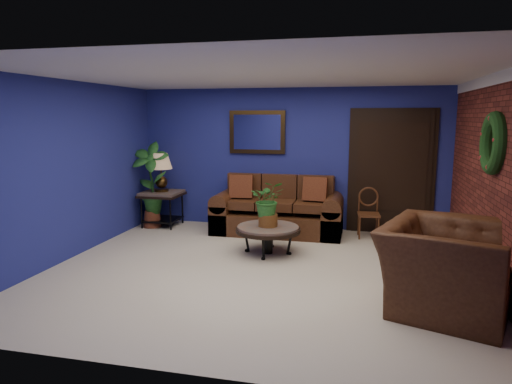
% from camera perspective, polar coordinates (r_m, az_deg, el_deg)
% --- Properties ---
extents(floor, '(5.50, 5.50, 0.00)m').
position_cam_1_polar(floor, '(6.06, 0.46, -9.83)').
color(floor, beige).
rests_on(floor, ground).
extents(wall_back, '(5.50, 0.04, 2.50)m').
position_cam_1_polar(wall_back, '(8.21, 4.30, 4.17)').
color(wall_back, navy).
rests_on(wall_back, ground).
extents(wall_left, '(0.04, 5.00, 2.50)m').
position_cam_1_polar(wall_left, '(6.91, -22.41, 2.50)').
color(wall_left, navy).
rests_on(wall_left, ground).
extents(wall_right_brick, '(0.04, 5.00, 2.50)m').
position_cam_1_polar(wall_right_brick, '(5.83, 27.90, 0.96)').
color(wall_right_brick, maroon).
rests_on(wall_right_brick, ground).
extents(ceiling, '(5.50, 5.00, 0.02)m').
position_cam_1_polar(ceiling, '(5.74, 0.50, 14.44)').
color(ceiling, white).
rests_on(ceiling, wall_back).
extents(crown_molding, '(0.03, 5.00, 0.14)m').
position_cam_1_polar(crown_molding, '(5.79, 28.52, 12.60)').
color(crown_molding, white).
rests_on(crown_molding, wall_right_brick).
extents(wall_mirror, '(1.02, 0.06, 0.77)m').
position_cam_1_polar(wall_mirror, '(8.26, 0.14, 7.49)').
color(wall_mirror, '#452F14').
rests_on(wall_mirror, wall_back).
extents(closet_door, '(1.44, 0.06, 2.18)m').
position_cam_1_polar(closet_door, '(8.12, 16.55, 2.33)').
color(closet_door, black).
rests_on(closet_door, wall_back).
extents(wreath, '(0.16, 0.72, 0.72)m').
position_cam_1_polar(wreath, '(5.82, 27.54, 5.44)').
color(wreath, black).
rests_on(wreath, wall_right_brick).
extents(sofa, '(2.20, 0.95, 0.99)m').
position_cam_1_polar(sofa, '(7.97, 2.80, -2.71)').
color(sofa, '#4D2916').
rests_on(sofa, ground).
extents(coffee_table, '(0.96, 0.96, 0.41)m').
position_cam_1_polar(coffee_table, '(6.71, 1.51, -4.77)').
color(coffee_table, '#554F4A').
rests_on(coffee_table, ground).
extents(end_table, '(0.70, 0.70, 0.64)m').
position_cam_1_polar(end_table, '(8.55, -11.66, -0.91)').
color(end_table, '#554F4A').
rests_on(end_table, ground).
extents(table_lamp, '(0.41, 0.41, 0.68)m').
position_cam_1_polar(table_lamp, '(8.47, -11.79, 3.00)').
color(table_lamp, '#452F14').
rests_on(table_lamp, end_table).
extents(side_chair, '(0.38, 0.38, 0.83)m').
position_cam_1_polar(side_chair, '(7.85, 13.89, -2.10)').
color(side_chair, '#563018').
rests_on(side_chair, ground).
extents(armchair, '(1.60, 1.71, 0.90)m').
position_cam_1_polar(armchair, '(5.21, 22.68, -8.60)').
color(armchair, '#4D2916').
rests_on(armchair, ground).
extents(coffee_plant, '(0.56, 0.51, 0.67)m').
position_cam_1_polar(coffee_plant, '(6.62, 1.52, -1.22)').
color(coffee_plant, brown).
rests_on(coffee_plant, coffee_table).
extents(floor_plant, '(0.37, 0.31, 0.78)m').
position_cam_1_polar(floor_plant, '(6.35, 22.75, -5.91)').
color(floor_plant, brown).
rests_on(floor_plant, ground).
extents(tall_plant, '(0.69, 0.47, 1.55)m').
position_cam_1_polar(tall_plant, '(8.45, -13.00, 1.32)').
color(tall_plant, brown).
rests_on(tall_plant, ground).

